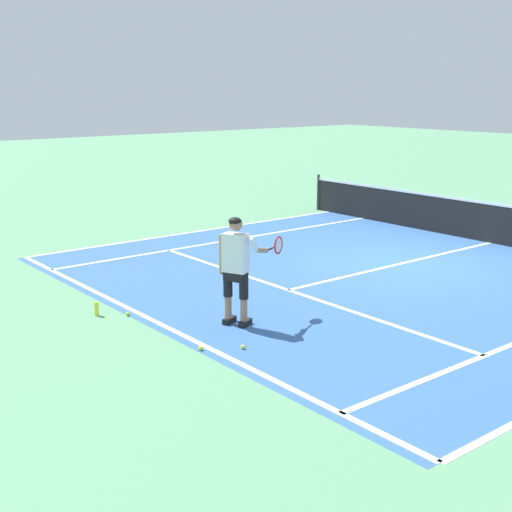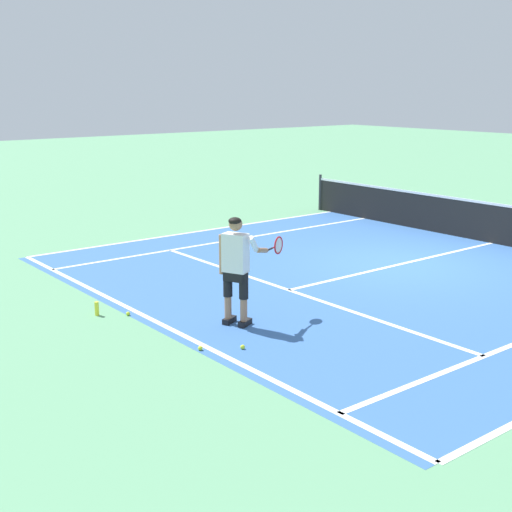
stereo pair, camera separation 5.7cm
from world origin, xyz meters
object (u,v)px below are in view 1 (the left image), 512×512
Objects in this scene: tennis_ball_near_feet at (243,347)px; tennis_ball_by_baseline at (201,348)px; tennis_ball_mid_court at (128,314)px; water_bottle at (97,309)px; tennis_player at (237,263)px.

tennis_ball_near_feet and tennis_ball_by_baseline have the same top height.
water_bottle is at bearing -129.95° from tennis_ball_mid_court.
tennis_ball_by_baseline is 2.39m from water_bottle.
water_bottle is (-1.78, -1.52, -0.88)m from tennis_player.
water_bottle reaches higher than tennis_ball_mid_court.
tennis_player is 25.95× the size of tennis_ball_near_feet.
tennis_player is at bearing 147.28° from tennis_ball_near_feet.
tennis_player is 25.95× the size of tennis_ball_mid_court.
tennis_ball_by_baseline is at bearing 10.75° from water_bottle.
tennis_ball_mid_court is (-2.35, -0.55, 0.00)m from tennis_ball_near_feet.
tennis_ball_by_baseline is (-0.33, -0.50, 0.00)m from tennis_ball_near_feet.
tennis_ball_mid_court is at bearing -142.17° from tennis_player.
water_bottle reaches higher than tennis_ball_by_baseline.
tennis_ball_near_feet is 0.60m from tennis_ball_by_baseline.
tennis_ball_mid_court is (-1.46, -1.13, -0.96)m from tennis_player.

